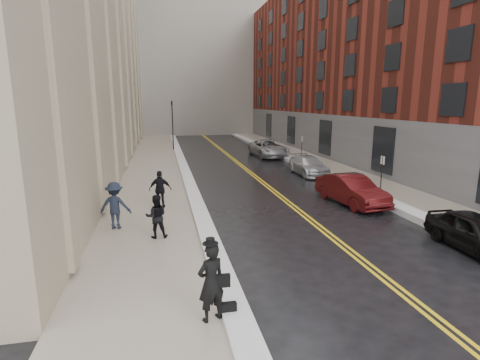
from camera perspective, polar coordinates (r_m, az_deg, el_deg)
name	(u,v)px	position (r m, az deg, el deg)	size (l,w,h in m)	color
ground	(293,273)	(11.85, 8.14, -13.80)	(160.00, 160.00, 0.00)	black
sidewalk_left	(153,176)	(26.50, -13.19, 0.60)	(4.00, 64.00, 0.15)	gray
sidewalk_right	(334,169)	(29.40, 14.11, 1.65)	(3.00, 64.00, 0.15)	gray
lane_stripe_a	(249,173)	(27.21, 1.45, 1.05)	(0.12, 64.00, 0.01)	gold
lane_stripe_b	(253,173)	(27.26, 1.94, 1.07)	(0.12, 64.00, 0.01)	gold
snow_ridge_left	(186,174)	(26.53, -8.23, 0.93)	(0.70, 60.80, 0.26)	white
snow_ridge_right	(311,169)	(28.64, 10.79, 1.68)	(0.85, 60.80, 0.30)	white
building_right	(390,59)	(39.45, 21.84, 16.72)	(14.00, 50.00, 18.00)	maroon
tower_far_right	(249,13)	(79.86, 1.44, 24.08)	(22.00, 18.00, 44.00)	slate
traffic_signal	(172,121)	(40.08, -10.25, 8.79)	(0.18, 0.15, 5.20)	black
parking_sign_near	(382,172)	(21.78, 20.78, 1.17)	(0.06, 0.35, 2.23)	black
parking_sign_far	(302,146)	(32.41, 9.40, 5.06)	(0.06, 0.35, 2.23)	black
car_black	(477,233)	(15.36, 32.42, -6.84)	(1.58, 3.93, 1.34)	black
car_maroon	(351,190)	(19.71, 16.59, -1.44)	(1.57, 4.49, 1.48)	#410B0D
car_silver_near	(308,165)	(27.11, 10.35, 2.20)	(1.81, 4.44, 1.29)	#B8BBC0
car_silver_far	(268,148)	(35.43, 4.34, 4.83)	(2.62, 5.68, 1.58)	#AAADB2
pedestrian_main	(211,282)	(8.83, -4.44, -15.30)	(0.68, 0.45, 1.87)	black
pedestrian_a	(156,216)	(14.19, -12.64, -5.42)	(0.79, 0.62, 1.63)	black
pedestrian_b	(115,205)	(15.59, -18.50, -3.70)	(1.22, 0.70, 1.88)	black
pedestrian_c	(160,189)	(18.06, -12.04, -1.41)	(1.05, 0.44, 1.79)	black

